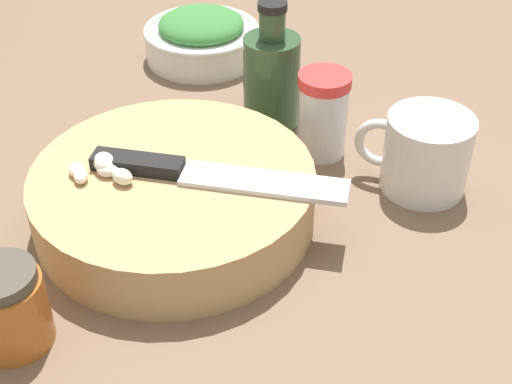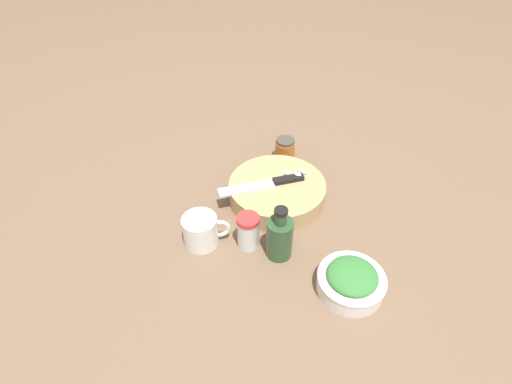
{
  "view_description": "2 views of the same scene",
  "coord_description": "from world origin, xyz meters",
  "px_view_note": "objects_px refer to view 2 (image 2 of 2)",
  "views": [
    {
      "loc": [
        0.5,
        -0.01,
        0.43
      ],
      "look_at": [
        0.02,
        -0.03,
        0.06
      ],
      "focal_mm": 50.0,
      "sensor_mm": 36.0,
      "label": 1
    },
    {
      "loc": [
        -0.72,
        0.28,
        0.74
      ],
      "look_at": [
        -0.01,
        -0.04,
        0.05
      ],
      "focal_mm": 28.0,
      "sensor_mm": 36.0,
      "label": 2
    }
  ],
  "objects_px": {
    "honey_jar": "(285,150)",
    "herb_bowl": "(351,280)",
    "cutting_board": "(277,191)",
    "oil_bottle": "(280,237)",
    "spice_jar": "(248,231)",
    "garlic_cloves": "(296,174)",
    "coffee_mug": "(201,231)",
    "chef_knife": "(267,184)"
  },
  "relations": [
    {
      "from": "honey_jar",
      "to": "herb_bowl",
      "type": "bearing_deg",
      "value": 168.86
    },
    {
      "from": "herb_bowl",
      "to": "honey_jar",
      "type": "xyz_separation_m",
      "value": [
        0.48,
        -0.09,
        0.01
      ]
    },
    {
      "from": "cutting_board",
      "to": "oil_bottle",
      "type": "distance_m",
      "value": 0.2
    },
    {
      "from": "cutting_board",
      "to": "herb_bowl",
      "type": "distance_m",
      "value": 0.33
    },
    {
      "from": "herb_bowl",
      "to": "oil_bottle",
      "type": "xyz_separation_m",
      "value": [
        0.15,
        0.09,
        0.03
      ]
    },
    {
      "from": "spice_jar",
      "to": "oil_bottle",
      "type": "height_order",
      "value": "oil_bottle"
    },
    {
      "from": "garlic_cloves",
      "to": "honey_jar",
      "type": "relative_size",
      "value": 0.93
    },
    {
      "from": "coffee_mug",
      "to": "oil_bottle",
      "type": "bearing_deg",
      "value": -126.06
    },
    {
      "from": "herb_bowl",
      "to": "honey_jar",
      "type": "distance_m",
      "value": 0.49
    },
    {
      "from": "chef_knife",
      "to": "coffee_mug",
      "type": "bearing_deg",
      "value": 117.26
    },
    {
      "from": "oil_bottle",
      "to": "chef_knife",
      "type": "bearing_deg",
      "value": -17.34
    },
    {
      "from": "cutting_board",
      "to": "spice_jar",
      "type": "relative_size",
      "value": 2.83
    },
    {
      "from": "herb_bowl",
      "to": "coffee_mug",
      "type": "xyz_separation_m",
      "value": [
        0.27,
        0.25,
        0.01
      ]
    },
    {
      "from": "herb_bowl",
      "to": "spice_jar",
      "type": "height_order",
      "value": "spice_jar"
    },
    {
      "from": "chef_knife",
      "to": "oil_bottle",
      "type": "xyz_separation_m",
      "value": [
        -0.18,
        0.06,
        -0.0
      ]
    },
    {
      "from": "spice_jar",
      "to": "herb_bowl",
      "type": "bearing_deg",
      "value": -144.74
    },
    {
      "from": "coffee_mug",
      "to": "oil_bottle",
      "type": "height_order",
      "value": "oil_bottle"
    },
    {
      "from": "chef_knife",
      "to": "oil_bottle",
      "type": "relative_size",
      "value": 1.63
    },
    {
      "from": "chef_knife",
      "to": "honey_jar",
      "type": "bearing_deg",
      "value": -33.46
    },
    {
      "from": "honey_jar",
      "to": "oil_bottle",
      "type": "xyz_separation_m",
      "value": [
        -0.33,
        0.19,
        0.02
      ]
    },
    {
      "from": "spice_jar",
      "to": "honey_jar",
      "type": "distance_m",
      "value": 0.36
    },
    {
      "from": "oil_bottle",
      "to": "spice_jar",
      "type": "bearing_deg",
      "value": 44.58
    },
    {
      "from": "herb_bowl",
      "to": "cutting_board",
      "type": "bearing_deg",
      "value": 1.71
    },
    {
      "from": "garlic_cloves",
      "to": "oil_bottle",
      "type": "xyz_separation_m",
      "value": [
        -0.18,
        0.15,
        -0.0
      ]
    },
    {
      "from": "spice_jar",
      "to": "chef_knife",
      "type": "bearing_deg",
      "value": -41.64
    },
    {
      "from": "herb_bowl",
      "to": "honey_jar",
      "type": "bearing_deg",
      "value": -11.14
    },
    {
      "from": "honey_jar",
      "to": "chef_knife",
      "type": "bearing_deg",
      "value": 137.69
    },
    {
      "from": "spice_jar",
      "to": "coffee_mug",
      "type": "xyz_separation_m",
      "value": [
        0.06,
        0.1,
        -0.01
      ]
    },
    {
      "from": "chef_knife",
      "to": "spice_jar",
      "type": "height_order",
      "value": "spice_jar"
    },
    {
      "from": "oil_bottle",
      "to": "coffee_mug",
      "type": "bearing_deg",
      "value": 53.94
    },
    {
      "from": "spice_jar",
      "to": "oil_bottle",
      "type": "bearing_deg",
      "value": -135.42
    },
    {
      "from": "honey_jar",
      "to": "cutting_board",
      "type": "bearing_deg",
      "value": 145.38
    },
    {
      "from": "chef_knife",
      "to": "cutting_board",
      "type": "bearing_deg",
      "value": -93.22
    },
    {
      "from": "garlic_cloves",
      "to": "honey_jar",
      "type": "height_order",
      "value": "same"
    },
    {
      "from": "herb_bowl",
      "to": "garlic_cloves",
      "type": "bearing_deg",
      "value": -8.67
    },
    {
      "from": "spice_jar",
      "to": "cutting_board",
      "type": "bearing_deg",
      "value": -49.42
    },
    {
      "from": "herb_bowl",
      "to": "coffee_mug",
      "type": "relative_size",
      "value": 1.33
    },
    {
      "from": "chef_knife",
      "to": "honey_jar",
      "type": "height_order",
      "value": "honey_jar"
    },
    {
      "from": "spice_jar",
      "to": "coffee_mug",
      "type": "bearing_deg",
      "value": 60.42
    },
    {
      "from": "chef_knife",
      "to": "garlic_cloves",
      "type": "bearing_deg",
      "value": -79.92
    },
    {
      "from": "honey_jar",
      "to": "oil_bottle",
      "type": "relative_size",
      "value": 0.5
    },
    {
      "from": "garlic_cloves",
      "to": "herb_bowl",
      "type": "bearing_deg",
      "value": 171.33
    }
  ]
}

